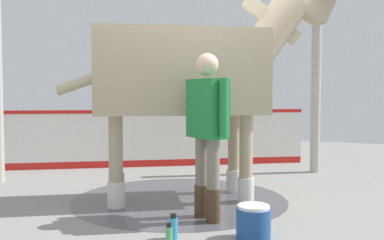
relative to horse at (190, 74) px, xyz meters
name	(u,v)px	position (x,y,z in m)	size (l,w,h in m)	color
ground_plane	(187,208)	(-0.13, 0.37, -1.55)	(16.00, 16.00, 0.02)	gray
wet_patch	(179,199)	(0.11, 0.07, -1.54)	(2.64, 2.64, 0.00)	#4C4C54
barrier_wall	(160,140)	(1.53, -2.05, -1.07)	(4.52, 3.06, 1.03)	white
roof_post_near	(316,84)	(-1.13, -2.58, -0.06)	(0.16, 0.16, 2.96)	#B7B2A8
horse	(190,74)	(0.00, 0.00, 0.00)	(2.97, 2.19, 2.74)	tan
handler	(207,124)	(-0.54, 0.74, -0.55)	(0.57, 0.47, 1.71)	#47331E
wash_bucket	(253,222)	(-1.15, 1.14, -1.39)	(0.31, 0.31, 0.31)	#1E478C
bottle_shampoo	(173,227)	(-0.49, 1.42, -1.44)	(0.08, 0.08, 0.23)	#3399CC
bottle_spray	(169,237)	(-0.57, 1.66, -1.44)	(0.06, 0.06, 0.22)	#4CA559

